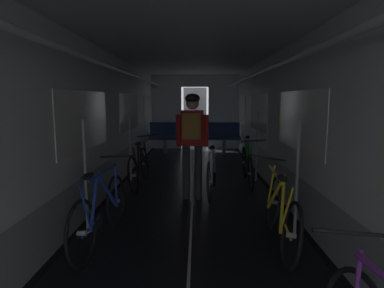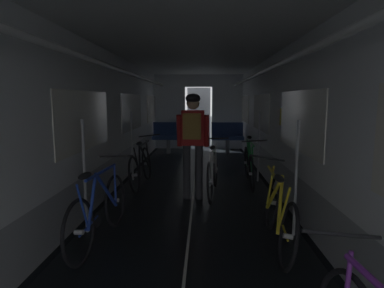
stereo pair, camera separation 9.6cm
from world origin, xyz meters
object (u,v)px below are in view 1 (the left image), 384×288
at_px(bench_seat_far_right, 224,135).
at_px(bicycle_black, 140,167).
at_px(bicycle_white_in_aisle, 212,173).
at_px(bench_seat_far_left, 165,135).
at_px(bicycle_green, 247,165).
at_px(bicycle_blue, 101,211).
at_px(bicycle_yellow, 281,213).
at_px(person_cyclist_aisle, 192,135).

distance_m(bench_seat_far_right, bicycle_black, 4.28).
relative_size(bench_seat_far_right, bicycle_white_in_aisle, 0.58).
xyz_separation_m(bench_seat_far_left, bench_seat_far_right, (1.80, 0.00, 0.00)).
height_order(bench_seat_far_right, bicycle_black, same).
bearing_deg(bench_seat_far_left, bicycle_white_in_aisle, -74.02).
bearing_deg(bicycle_green, bench_seat_far_left, 118.16).
height_order(bicycle_black, bicycle_white_in_aisle, bicycle_black).
height_order(bicycle_green, bicycle_blue, bicycle_green).
bearing_deg(bicycle_white_in_aisle, bench_seat_far_left, 105.98).
distance_m(bicycle_blue, bicycle_white_in_aisle, 2.36).
height_order(bench_seat_far_right, bicycle_white_in_aisle, bench_seat_far_right).
xyz_separation_m(bench_seat_far_left, bicycle_white_in_aisle, (1.24, -4.32, -0.18)).
bearing_deg(bicycle_yellow, bicycle_green, 89.19).
relative_size(bench_seat_far_right, bicycle_black, 0.58).
distance_m(bench_seat_far_left, person_cyclist_aisle, 4.70).
height_order(bicycle_green, person_cyclist_aisle, person_cyclist_aisle).
bearing_deg(bicycle_yellow, bicycle_blue, 179.68).
bearing_deg(bicycle_white_in_aisle, bench_seat_far_right, 82.57).
xyz_separation_m(bicycle_yellow, bicycle_blue, (-2.02, 0.01, 0.00)).
bearing_deg(bicycle_black, bench_seat_far_right, 63.57).
bearing_deg(bench_seat_far_left, bicycle_green, -61.84).
relative_size(bicycle_blue, bicycle_white_in_aisle, 1.00).
xyz_separation_m(bench_seat_far_left, bicycle_blue, (-0.11, -6.26, -0.18)).
xyz_separation_m(bicycle_green, bicycle_white_in_aisle, (-0.72, -0.67, 0.00)).
bearing_deg(bench_seat_far_right, bicycle_black, -116.43).
height_order(bicycle_black, bicycle_green, bicycle_black).
xyz_separation_m(bicycle_black, bicycle_yellow, (2.02, -2.44, -0.00)).
distance_m(bench_seat_far_right, bicycle_yellow, 6.27).
bearing_deg(bicycle_white_in_aisle, bicycle_black, 159.87).
relative_size(bench_seat_far_right, bicycle_blue, 0.58).
relative_size(bicycle_yellow, bicycle_white_in_aisle, 1.01).
xyz_separation_m(bicycle_black, bicycle_green, (2.06, 0.18, 0.00)).
height_order(bench_seat_far_left, person_cyclist_aisle, person_cyclist_aisle).
distance_m(bicycle_black, bicycle_yellow, 3.17).
height_order(bicycle_green, bicycle_white_in_aisle, bicycle_green).
bearing_deg(bicycle_green, person_cyclist_aisle, -138.36).
distance_m(bench_seat_far_right, bicycle_green, 3.65).
height_order(bench_seat_far_right, bicycle_green, bench_seat_far_right).
bearing_deg(person_cyclist_aisle, bicycle_black, 143.01).
xyz_separation_m(bench_seat_far_left, bicycle_green, (1.95, -3.65, -0.18)).
xyz_separation_m(bench_seat_far_right, bicycle_black, (-1.90, -3.83, -0.19)).
xyz_separation_m(bench_seat_far_right, bicycle_white_in_aisle, (-0.56, -4.32, -0.18)).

